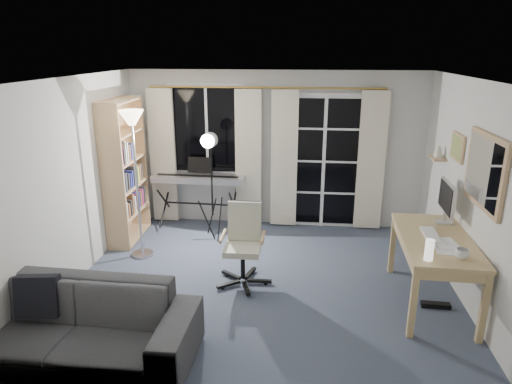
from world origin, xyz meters
TOP-DOWN VIEW (x-y plane):
  - floor at (0.00, 0.00)m, footprint 4.50×4.00m
  - window at (-1.05, 1.97)m, footprint 1.20×0.08m
  - french_door at (0.75, 1.97)m, footprint 1.32×0.09m
  - curtains at (-0.14, 1.88)m, footprint 3.60×0.07m
  - bookshelf at (-2.13, 1.14)m, footprint 0.35×0.96m
  - torchiere_lamp at (-1.70, 0.59)m, footprint 0.34×0.34m
  - keyboard_piano at (-1.15, 1.70)m, footprint 1.43×0.72m
  - studio_light at (-0.86, 1.23)m, footprint 0.32×0.33m
  - office_chair at (-0.23, 0.07)m, footprint 0.64×0.67m
  - desk at (1.88, -0.24)m, footprint 0.77×1.48m
  - monitor at (2.08, 0.21)m, footprint 0.19×0.56m
  - desk_clutter at (1.81, -0.47)m, footprint 0.47×0.88m
  - mug at (1.98, -0.74)m, footprint 0.13×0.10m
  - wall_mirror at (2.22, -0.35)m, footprint 0.04×0.94m
  - framed_print at (2.23, 0.55)m, footprint 0.03×0.42m
  - wall_shelf at (2.16, 1.05)m, footprint 0.16×0.30m
  - sofa at (-1.62, -1.55)m, footprint 2.31×0.74m

SIDE VIEW (x-z plane):
  - floor at x=0.00m, z-range -0.02..0.00m
  - sofa at x=-1.62m, z-range 0.00..0.90m
  - office_chair at x=-0.23m, z-range 0.09..1.05m
  - desk_clutter at x=1.81m, z-range 0.12..1.10m
  - desk at x=1.88m, z-range 0.29..1.07m
  - keyboard_piano at x=-1.15m, z-range 0.26..1.29m
  - mug at x=1.98m, z-range 0.78..0.91m
  - bookshelf at x=-2.13m, z-range -0.05..1.99m
  - french_door at x=0.75m, z-range -0.03..2.08m
  - monitor at x=2.08m, z-range 0.83..1.32m
  - curtains at x=-0.14m, z-range 0.03..2.16m
  - studio_light at x=-0.86m, z-range 0.49..2.11m
  - wall_shelf at x=2.16m, z-range 1.32..1.50m
  - window at x=-1.05m, z-range 0.80..2.20m
  - wall_mirror at x=2.22m, z-range 1.18..1.92m
  - torchiere_lamp at x=-1.70m, z-range 0.60..2.57m
  - framed_print at x=2.23m, z-range 1.44..1.76m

